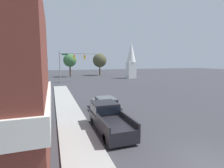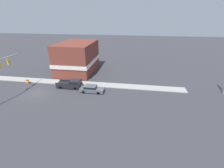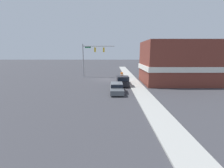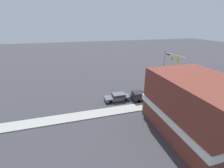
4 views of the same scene
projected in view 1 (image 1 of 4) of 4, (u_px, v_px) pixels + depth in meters
The scene contains 8 objects.
ground_plane at pixel (211, 166), 8.47m from camera, with size 200.00×200.00×0.00m, color #38383D.
far_signal_assembly at pixel (72, 60), 41.44m from camera, with size 8.86×0.49×7.42m.
car_lead at pixel (106, 104), 17.73m from camera, with size 1.84×4.87×1.41m.
pickup_truck_parked at pixel (108, 117), 12.90m from camera, with size 1.96×5.31×1.85m.
church_steeple at pixel (131, 59), 51.81m from camera, with size 2.69×2.69×10.71m.
backdrop_tree_left_far at pixel (39, 61), 56.04m from camera, with size 5.65×5.65×8.11m.
backdrop_tree_left_mid at pixel (70, 60), 56.30m from camera, with size 4.18×4.18×7.45m.
backdrop_tree_center at pixel (100, 60), 62.35m from camera, with size 4.93×4.93×7.85m.
Camera 1 is at (-7.14, -5.87, 5.03)m, focal length 28.00 mm.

